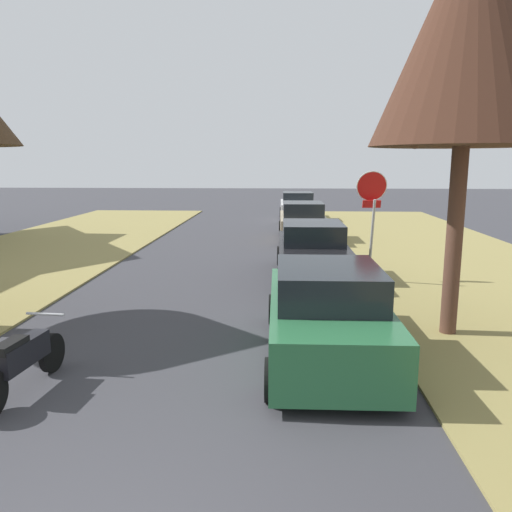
# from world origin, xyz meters

# --- Properties ---
(stop_sign_far) EXTENTS (0.81, 0.67, 2.92)m
(stop_sign_far) POSITION_xyz_m (3.98, 10.62, 2.15)
(stop_sign_far) COLOR #9EA0A5
(stop_sign_far) RESTS_ON grass_verge_right
(street_tree_right_mid_a) EXTENTS (3.21, 3.21, 7.29)m
(street_tree_right_mid_a) POSITION_xyz_m (4.75, 6.42, 5.37)
(street_tree_right_mid_a) COLOR brown
(street_tree_right_mid_a) RESTS_ON grass_verge_right
(parked_sedan_green) EXTENTS (1.97, 4.41, 1.57)m
(parked_sedan_green) POSITION_xyz_m (2.36, 5.21, 0.72)
(parked_sedan_green) COLOR #28663D
(parked_sedan_green) RESTS_ON ground
(parked_sedan_black) EXTENTS (1.97, 4.41, 1.57)m
(parked_sedan_black) POSITION_xyz_m (2.47, 11.06, 0.72)
(parked_sedan_black) COLOR black
(parked_sedan_black) RESTS_ON ground
(parked_sedan_tan) EXTENTS (1.97, 4.41, 1.57)m
(parked_sedan_tan) POSITION_xyz_m (2.50, 18.07, 0.72)
(parked_sedan_tan) COLOR tan
(parked_sedan_tan) RESTS_ON ground
(parked_sedan_white) EXTENTS (1.97, 4.41, 1.57)m
(parked_sedan_white) POSITION_xyz_m (2.50, 25.25, 0.72)
(parked_sedan_white) COLOR white
(parked_sedan_white) RESTS_ON ground
(parked_motorcycle) EXTENTS (0.60, 2.05, 0.97)m
(parked_motorcycle) POSITION_xyz_m (-1.97, 3.67, 0.48)
(parked_motorcycle) COLOR black
(parked_motorcycle) RESTS_ON ground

